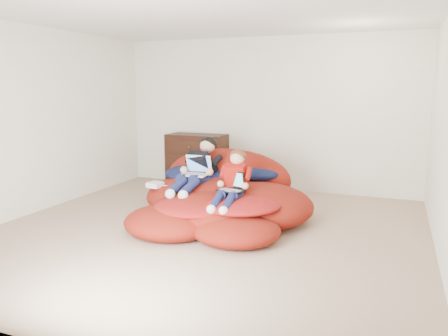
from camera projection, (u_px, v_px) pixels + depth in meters
room_shell at (205, 214)px, 5.13m from camera, size 5.10×5.10×2.77m
dresser at (197, 160)px, 7.54m from camera, size 1.01×0.57×0.90m
beanbag_pile at (221, 198)px, 5.71m from camera, size 2.32×2.40×0.90m
cream_pillow at (201, 160)px, 6.53m from camera, size 0.40×0.26×0.26m
older_boy at (199, 166)px, 5.78m from camera, size 0.38×1.13×0.66m
younger_boy at (233, 180)px, 5.14m from camera, size 0.27×0.81×0.63m
laptop_white at (196, 170)px, 5.70m from camera, size 0.36×0.34×0.25m
laptop_black at (232, 185)px, 5.14m from camera, size 0.35×0.34×0.22m
power_adapter at (155, 185)px, 5.76m from camera, size 0.20×0.20×0.07m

